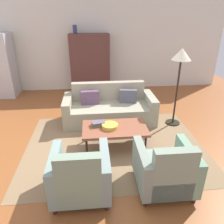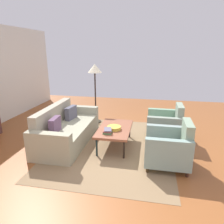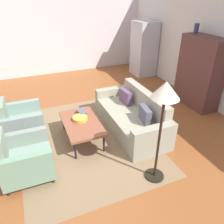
{
  "view_description": "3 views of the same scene",
  "coord_description": "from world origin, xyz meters",
  "px_view_note": "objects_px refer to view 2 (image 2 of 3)",
  "views": [
    {
      "loc": [
        -0.11,
        -3.41,
        2.39
      ],
      "look_at": [
        0.26,
        0.38,
        0.61
      ],
      "focal_mm": 34.52,
      "sensor_mm": 36.0,
      "label": 1
    },
    {
      "loc": [
        -3.92,
        -0.67,
        2.1
      ],
      "look_at": [
        0.31,
        0.14,
        0.79
      ],
      "focal_mm": 32.97,
      "sensor_mm": 36.0,
      "label": 2
    },
    {
      "loc": [
        3.92,
        -0.76,
        2.77
      ],
      "look_at": [
        0.52,
        0.65,
        0.67
      ],
      "focal_mm": 34.56,
      "sensor_mm": 36.0,
      "label": 3
    }
  ],
  "objects_px": {
    "couch": "(65,130)",
    "fruit_bowl": "(114,128)",
    "armchair_right": "(167,126)",
    "floor_lamp": "(95,74)",
    "coffee_table": "(115,129)",
    "book_stack": "(108,131)",
    "armchair_left": "(171,148)"
  },
  "relations": [
    {
      "from": "couch",
      "to": "armchair_left",
      "type": "relative_size",
      "value": 2.39
    },
    {
      "from": "coffee_table",
      "to": "armchair_right",
      "type": "xyz_separation_m",
      "value": [
        0.6,
        -1.17,
        -0.05
      ]
    },
    {
      "from": "fruit_bowl",
      "to": "book_stack",
      "type": "relative_size",
      "value": 1.16
    },
    {
      "from": "couch",
      "to": "book_stack",
      "type": "bearing_deg",
      "value": 74.39
    },
    {
      "from": "armchair_left",
      "to": "couch",
      "type": "bearing_deg",
      "value": 76.12
    },
    {
      "from": "armchair_left",
      "to": "armchair_right",
      "type": "distance_m",
      "value": 1.2
    },
    {
      "from": "book_stack",
      "to": "floor_lamp",
      "type": "bearing_deg",
      "value": 22.79
    },
    {
      "from": "armchair_left",
      "to": "fruit_bowl",
      "type": "height_order",
      "value": "armchair_left"
    },
    {
      "from": "couch",
      "to": "fruit_bowl",
      "type": "height_order",
      "value": "couch"
    },
    {
      "from": "coffee_table",
      "to": "floor_lamp",
      "type": "relative_size",
      "value": 0.7
    },
    {
      "from": "couch",
      "to": "armchair_right",
      "type": "relative_size",
      "value": 2.39
    },
    {
      "from": "floor_lamp",
      "to": "coffee_table",
      "type": "bearing_deg",
      "value": -150.25
    },
    {
      "from": "armchair_right",
      "to": "floor_lamp",
      "type": "bearing_deg",
      "value": 67.33
    },
    {
      "from": "book_stack",
      "to": "armchair_right",
      "type": "bearing_deg",
      "value": -54.42
    },
    {
      "from": "fruit_bowl",
      "to": "book_stack",
      "type": "height_order",
      "value": "book_stack"
    },
    {
      "from": "couch",
      "to": "floor_lamp",
      "type": "distance_m",
      "value": 1.9
    },
    {
      "from": "armchair_left",
      "to": "floor_lamp",
      "type": "relative_size",
      "value": 0.51
    },
    {
      "from": "fruit_bowl",
      "to": "book_stack",
      "type": "distance_m",
      "value": 0.23
    },
    {
      "from": "book_stack",
      "to": "floor_lamp",
      "type": "relative_size",
      "value": 0.15
    },
    {
      "from": "fruit_bowl",
      "to": "floor_lamp",
      "type": "height_order",
      "value": "floor_lamp"
    },
    {
      "from": "coffee_table",
      "to": "armchair_right",
      "type": "height_order",
      "value": "armchair_right"
    },
    {
      "from": "armchair_right",
      "to": "book_stack",
      "type": "bearing_deg",
      "value": 126.34
    },
    {
      "from": "couch",
      "to": "fruit_bowl",
      "type": "distance_m",
      "value": 1.2
    },
    {
      "from": "armchair_left",
      "to": "floor_lamp",
      "type": "distance_m",
      "value": 3.08
    },
    {
      "from": "coffee_table",
      "to": "book_stack",
      "type": "xyz_separation_m",
      "value": [
        -0.3,
        0.09,
        0.08
      ]
    },
    {
      "from": "armchair_right",
      "to": "floor_lamp",
      "type": "xyz_separation_m",
      "value": [
        0.87,
        2.01,
        1.1
      ]
    },
    {
      "from": "couch",
      "to": "floor_lamp",
      "type": "bearing_deg",
      "value": 166.61
    },
    {
      "from": "fruit_bowl",
      "to": "armchair_left",
      "type": "bearing_deg",
      "value": -113.63
    },
    {
      "from": "coffee_table",
      "to": "armchair_left",
      "type": "xyz_separation_m",
      "value": [
        -0.6,
        -1.17,
        -0.05
      ]
    },
    {
      "from": "coffee_table",
      "to": "floor_lamp",
      "type": "xyz_separation_m",
      "value": [
        1.47,
        0.84,
        1.05
      ]
    },
    {
      "from": "armchair_left",
      "to": "fruit_bowl",
      "type": "distance_m",
      "value": 1.28
    },
    {
      "from": "coffee_table",
      "to": "floor_lamp",
      "type": "bearing_deg",
      "value": 29.75
    }
  ]
}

